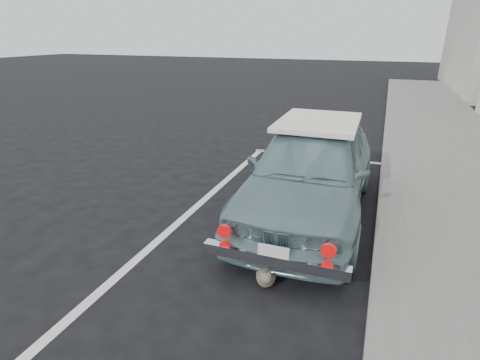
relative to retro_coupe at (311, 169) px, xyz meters
The scene contains 4 objects.
pline_front 2.93m from the retro_coupe, 96.02° to the left, with size 3.00×0.12×0.01m, color silver.
pline_side 1.96m from the retro_coupe, 158.54° to the right, with size 0.12×7.00×0.01m, color silver.
retro_coupe is the anchor object (origin of this frame).
cat 2.05m from the retro_coupe, 92.18° to the right, with size 0.31×0.50×0.27m.
Camera 1 is at (1.68, -1.60, 2.59)m, focal length 28.00 mm.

